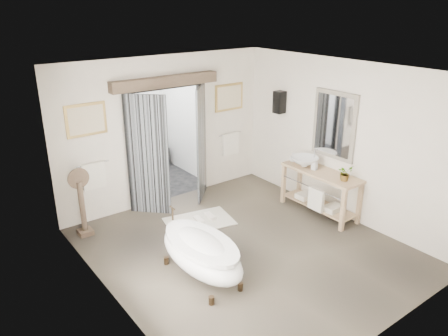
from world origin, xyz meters
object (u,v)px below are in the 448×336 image
at_px(clawfoot_tub, 201,253).
at_px(rug, 199,221).
at_px(vanity, 320,189).
at_px(basin, 305,162).

distance_m(clawfoot_tub, rug, 1.77).
distance_m(vanity, basin, 0.59).
bearing_deg(basin, vanity, -108.69).
bearing_deg(clawfoot_tub, vanity, 7.18).
distance_m(clawfoot_tub, basin, 3.08).
bearing_deg(rug, basin, -18.69).
bearing_deg(basin, rug, 138.68).
bearing_deg(clawfoot_tub, basin, 14.74).
distance_m(rug, basin, 2.31).
height_order(vanity, basin, basin).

